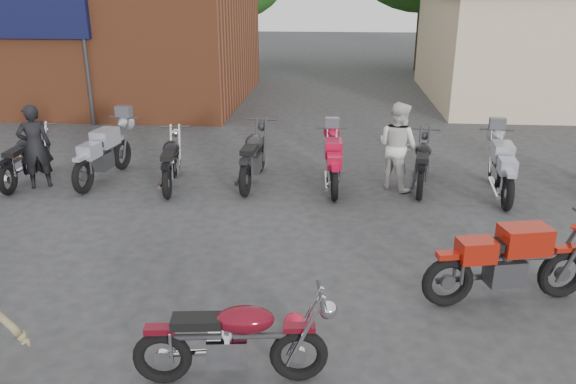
# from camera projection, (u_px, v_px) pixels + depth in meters

# --- Properties ---
(ground) EXTENTS (90.00, 90.00, 0.00)m
(ground) POSITION_uv_depth(u_px,v_px,m) (309.00, 341.00, 6.33)
(ground) COLOR #2C2C2E
(brick_building) EXTENTS (12.00, 8.00, 4.00)m
(brick_building) POSITION_uv_depth(u_px,v_px,m) (72.00, 40.00, 19.45)
(brick_building) COLOR brown
(brick_building) RESTS_ON ground
(vintage_motorcycle) EXTENTS (1.94, 0.83, 1.09)m
(vintage_motorcycle) POSITION_uv_depth(u_px,v_px,m) (234.00, 335.00, 5.51)
(vintage_motorcycle) COLOR #5A0B17
(vintage_motorcycle) RESTS_ON ground
(sportbike) EXTENTS (2.21, 1.15, 1.22)m
(sportbike) POSITION_uv_depth(u_px,v_px,m) (512.00, 258.00, 6.93)
(sportbike) COLOR #9D1A0D
(sportbike) RESTS_ON ground
(helmet) EXTENTS (0.30, 0.30, 0.23)m
(helmet) POSITION_uv_depth(u_px,v_px,m) (294.00, 323.00, 6.48)
(helmet) COLOR #A71126
(helmet) RESTS_ON ground
(person_dark) EXTENTS (0.72, 0.64, 1.66)m
(person_dark) POSITION_uv_depth(u_px,v_px,m) (35.00, 147.00, 10.90)
(person_dark) COLOR black
(person_dark) RESTS_ON ground
(person_light) EXTENTS (1.06, 1.04, 1.72)m
(person_light) POSITION_uv_depth(u_px,v_px,m) (397.00, 146.00, 10.83)
(person_light) COLOR silver
(person_light) RESTS_ON ground
(row_bike_0) EXTENTS (0.71, 1.97, 1.13)m
(row_bike_0) POSITION_uv_depth(u_px,v_px,m) (25.00, 155.00, 11.27)
(row_bike_0) COLOR black
(row_bike_0) RESTS_ON ground
(row_bike_1) EXTENTS (0.97, 2.21, 1.24)m
(row_bike_1) POSITION_uv_depth(u_px,v_px,m) (103.00, 151.00, 11.38)
(row_bike_1) COLOR #9A9AA8
(row_bike_1) RESTS_ON ground
(row_bike_2) EXTENTS (0.93, 2.01, 1.12)m
(row_bike_2) POSITION_uv_depth(u_px,v_px,m) (171.00, 159.00, 11.07)
(row_bike_2) COLOR black
(row_bike_2) RESTS_ON ground
(row_bike_3) EXTENTS (0.81, 2.16, 1.23)m
(row_bike_3) POSITION_uv_depth(u_px,v_px,m) (253.00, 153.00, 11.23)
(row_bike_3) COLOR black
(row_bike_3) RESTS_ON ground
(row_bike_4) EXTENTS (0.74, 1.96, 1.12)m
(row_bike_4) POSITION_uv_depth(u_px,v_px,m) (333.00, 160.00, 10.96)
(row_bike_4) COLOR #BA0F33
(row_bike_4) RESTS_ON ground
(row_bike_5) EXTENTS (0.93, 1.98, 1.10)m
(row_bike_5) POSITION_uv_depth(u_px,v_px,m) (422.00, 161.00, 10.97)
(row_bike_5) COLOR black
(row_bike_5) RESTS_ON ground
(row_bike_6) EXTENTS (0.87, 2.12, 1.20)m
(row_bike_6) POSITION_uv_depth(u_px,v_px,m) (502.00, 165.00, 10.53)
(row_bike_6) COLOR #9B9FA9
(row_bike_6) RESTS_ON ground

